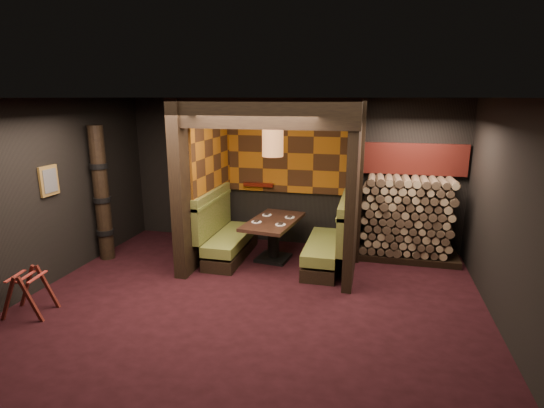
{
  "coord_description": "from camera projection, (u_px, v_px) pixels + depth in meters",
  "views": [
    {
      "loc": [
        1.6,
        -5.27,
        2.86
      ],
      "look_at": [
        0.0,
        1.3,
        1.15
      ],
      "focal_mm": 28.0,
      "sensor_mm": 36.0,
      "label": 1
    }
  ],
  "objects": [
    {
      "name": "ceiling",
      "position": [
        248.0,
        97.0,
        5.33
      ],
      "size": [
        6.5,
        5.5,
        0.02
      ],
      "primitive_type": "cube",
      "color": "black",
      "rests_on": "ground"
    },
    {
      "name": "mosaic_header",
      "position": [
        414.0,
        159.0,
        7.6
      ],
      "size": [
        1.83,
        0.1,
        0.56
      ],
      "primitive_type": "cube",
      "color": "maroon",
      "rests_on": "wall_back"
    },
    {
      "name": "tapa_side_panel",
      "position": [
        212.0,
        155.0,
        7.58
      ],
      "size": [
        0.04,
        1.85,
        1.45
      ],
      "primitive_type": "cube",
      "color": "#98520F",
      "rests_on": "partition_left"
    },
    {
      "name": "wall_right",
      "position": [
        517.0,
        224.0,
        4.94
      ],
      "size": [
        0.02,
        5.5,
        2.85
      ],
      "primitive_type": "cube",
      "color": "black",
      "rests_on": "ground"
    },
    {
      "name": "pendant_lamp",
      "position": [
        273.0,
        143.0,
        7.13
      ],
      "size": [
        0.36,
        0.36,
        0.97
      ],
      "color": "#915A30",
      "rests_on": "ceiling"
    },
    {
      "name": "booth_bench_left",
      "position": [
        225.0,
        236.0,
        7.71
      ],
      "size": [
        0.68,
        1.6,
        1.14
      ],
      "color": "black",
      "rests_on": "floor"
    },
    {
      "name": "wall_front",
      "position": [
        141.0,
        300.0,
        3.08
      ],
      "size": [
        6.5,
        0.02,
        2.85
      ],
      "primitive_type": "cube",
      "color": "black",
      "rests_on": "ground"
    },
    {
      "name": "booth_bench_right",
      "position": [
        329.0,
        245.0,
        7.28
      ],
      "size": [
        0.68,
        1.6,
        1.14
      ],
      "color": "black",
      "rests_on": "floor"
    },
    {
      "name": "totem_column",
      "position": [
        102.0,
        195.0,
        7.48
      ],
      "size": [
        0.31,
        0.31,
        2.4
      ],
      "color": "black",
      "rests_on": "floor"
    },
    {
      "name": "floor",
      "position": [
        250.0,
        305.0,
        6.04
      ],
      "size": [
        6.5,
        5.5,
        0.02
      ],
      "primitive_type": "cube",
      "color": "black",
      "rests_on": "ground"
    },
    {
      "name": "partition_left",
      "position": [
        203.0,
        180.0,
        7.55
      ],
      "size": [
        0.2,
        2.2,
        2.85
      ],
      "primitive_type": "cube",
      "color": "black",
      "rests_on": "floor"
    },
    {
      "name": "bay_front_post",
      "position": [
        360.0,
        184.0,
        7.21
      ],
      "size": [
        0.08,
        0.08,
        2.85
      ],
      "primitive_type": "cube",
      "color": "black",
      "rests_on": "floor"
    },
    {
      "name": "wall_left",
      "position": [
        43.0,
        194.0,
        6.43
      ],
      "size": [
        0.02,
        5.5,
        2.85
      ],
      "primitive_type": "cube",
      "color": "black",
      "rests_on": "ground"
    },
    {
      "name": "tapa_back_panel",
      "position": [
        288.0,
        153.0,
        8.15
      ],
      "size": [
        2.4,
        0.06,
        1.55
      ],
      "primitive_type": "cube",
      "color": "#98520F",
      "rests_on": "wall_back"
    },
    {
      "name": "firewood_stack",
      "position": [
        410.0,
        219.0,
        7.54
      ],
      "size": [
        1.73,
        0.7,
        1.5
      ],
      "color": "black",
      "rests_on": "floor"
    },
    {
      "name": "partition_right",
      "position": [
        354.0,
        187.0,
        6.99
      ],
      "size": [
        0.15,
        2.1,
        2.85
      ],
      "primitive_type": "cube",
      "color": "black",
      "rests_on": "floor"
    },
    {
      "name": "wall_back",
      "position": [
        290.0,
        173.0,
        8.29
      ],
      "size": [
        6.5,
        0.02,
        2.85
      ],
      "primitive_type": "cube",
      "color": "black",
      "rests_on": "ground"
    },
    {
      "name": "dining_table",
      "position": [
        273.0,
        233.0,
        7.56
      ],
      "size": [
        0.95,
        1.5,
        0.75
      ],
      "color": "black",
      "rests_on": "floor"
    },
    {
      "name": "framed_picture",
      "position": [
        49.0,
        181.0,
        6.47
      ],
      "size": [
        0.05,
        0.36,
        0.46
      ],
      "color": "olive",
      "rests_on": "wall_left"
    },
    {
      "name": "place_settings",
      "position": [
        273.0,
        219.0,
        7.5
      ],
      "size": [
        0.68,
        0.72,
        0.03
      ],
      "color": "white",
      "rests_on": "dining_table"
    },
    {
      "name": "lacquer_shelf",
      "position": [
        259.0,
        185.0,
        8.38
      ],
      "size": [
        0.6,
        0.12,
        0.07
      ],
      "primitive_type": "cube",
      "color": "#4F1008",
      "rests_on": "wall_back"
    },
    {
      "name": "header_beam",
      "position": [
        260.0,
        114.0,
        6.05
      ],
      "size": [
        2.85,
        0.18,
        0.44
      ],
      "primitive_type": "cube",
      "color": "black",
      "rests_on": "partition_left"
    },
    {
      "name": "luggage_rack",
      "position": [
        28.0,
        291.0,
        5.69
      ],
      "size": [
        0.67,
        0.52,
        0.66
      ],
      "color": "#4D1812",
      "rests_on": "floor"
    }
  ]
}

